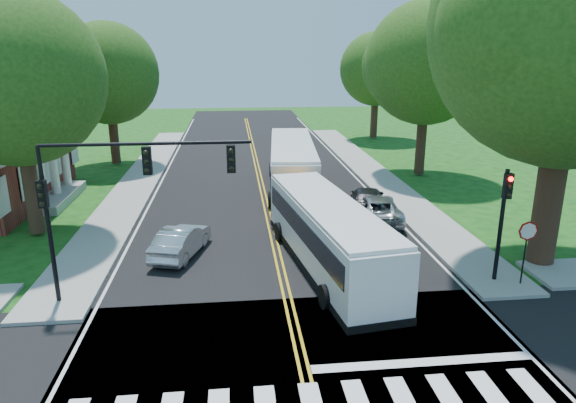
{
  "coord_description": "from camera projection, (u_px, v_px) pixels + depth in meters",
  "views": [
    {
      "loc": [
        -1.83,
        -10.9,
        8.8
      ],
      "look_at": [
        0.49,
        10.42,
        2.4
      ],
      "focal_mm": 32.0,
      "sensor_mm": 36.0,
      "label": 1
    }
  ],
  "objects": [
    {
      "name": "road",
      "position": [
        266.0,
        204.0,
        30.23
      ],
      "size": [
        14.0,
        96.0,
        0.01
      ],
      "primitive_type": "cube",
      "color": "black",
      "rests_on": "ground"
    },
    {
      "name": "center_line",
      "position": [
        262.0,
        187.0,
        34.04
      ],
      "size": [
        0.36,
        70.0,
        0.01
      ],
      "primitive_type": "cube",
      "color": "gold",
      "rests_on": "road"
    },
    {
      "name": "edge_line_w",
      "position": [
        157.0,
        190.0,
        33.33
      ],
      "size": [
        0.12,
        70.0,
        0.01
      ],
      "primitive_type": "cube",
      "color": "silver",
      "rests_on": "road"
    },
    {
      "name": "edge_line_e",
      "position": [
        362.0,
        184.0,
        34.75
      ],
      "size": [
        0.12,
        70.0,
        0.01
      ],
      "primitive_type": "cube",
      "color": "silver",
      "rests_on": "road"
    },
    {
      "name": "stop_bar",
      "position": [
        423.0,
        362.0,
        14.97
      ],
      "size": [
        6.6,
        0.4,
        0.01
      ],
      "primitive_type": "cube",
      "color": "silver",
      "rests_on": "road"
    },
    {
      "name": "sidewalk_nw",
      "position": [
        141.0,
        178.0,
        36.02
      ],
      "size": [
        2.6,
        40.0,
        0.15
      ],
      "primitive_type": "cube",
      "color": "gray",
      "rests_on": "ground"
    },
    {
      "name": "sidewalk_ne",
      "position": [
        372.0,
        172.0,
        37.75
      ],
      "size": [
        2.6,
        40.0,
        0.15
      ],
      "primitive_type": "cube",
      "color": "gray",
      "rests_on": "ground"
    },
    {
      "name": "tree_ne_big",
      "position": [
        575.0,
        26.0,
        19.1
      ],
      "size": [
        10.8,
        10.8,
        14.91
      ],
      "color": "black",
      "rests_on": "ground"
    },
    {
      "name": "tree_west_near",
      "position": [
        15.0,
        78.0,
        23.08
      ],
      "size": [
        8.0,
        8.0,
        11.4
      ],
      "color": "black",
      "rests_on": "ground"
    },
    {
      "name": "tree_west_far",
      "position": [
        108.0,
        74.0,
        38.52
      ],
      "size": [
        7.6,
        7.6,
        10.67
      ],
      "color": "black",
      "rests_on": "ground"
    },
    {
      "name": "tree_east_mid",
      "position": [
        427.0,
        63.0,
        34.9
      ],
      "size": [
        8.4,
        8.4,
        11.93
      ],
      "color": "black",
      "rests_on": "ground"
    },
    {
      "name": "tree_east_far",
      "position": [
        376.0,
        69.0,
        50.53
      ],
      "size": [
        7.2,
        7.2,
        10.34
      ],
      "color": "black",
      "rests_on": "ground"
    },
    {
      "name": "signal_nw",
      "position": [
        115.0,
        185.0,
        17.35
      ],
      "size": [
        7.15,
        0.46,
        5.66
      ],
      "color": "black",
      "rests_on": "ground"
    },
    {
      "name": "signal_ne",
      "position": [
        503.0,
        211.0,
        19.23
      ],
      "size": [
        0.3,
        0.46,
        4.4
      ],
      "color": "black",
      "rests_on": "ground"
    },
    {
      "name": "stop_sign",
      "position": [
        527.0,
        238.0,
        19.14
      ],
      "size": [
        0.76,
        0.08,
        2.53
      ],
      "color": "black",
      "rests_on": "ground"
    },
    {
      "name": "bus_lead",
      "position": [
        328.0,
        234.0,
        21.06
      ],
      "size": [
        3.95,
        11.22,
        2.84
      ],
      "rotation": [
        0.0,
        0.0,
        3.29
      ],
      "color": "silver",
      "rests_on": "road"
    },
    {
      "name": "bus_follow",
      "position": [
        292.0,
        165.0,
        32.58
      ],
      "size": [
        3.72,
        12.43,
        3.17
      ],
      "rotation": [
        0.0,
        0.0,
        3.06
      ],
      "color": "silver",
      "rests_on": "road"
    },
    {
      "name": "hatchback",
      "position": [
        181.0,
        241.0,
        22.57
      ],
      "size": [
        2.54,
        4.3,
        1.34
      ],
      "primitive_type": "imported",
      "rotation": [
        0.0,
        0.0,
        2.85
      ],
      "color": "#B7BABF",
      "rests_on": "road"
    },
    {
      "name": "suv",
      "position": [
        376.0,
        208.0,
        27.19
      ],
      "size": [
        2.85,
        5.18,
        1.37
      ],
      "primitive_type": "imported",
      "rotation": [
        0.0,
        0.0,
        3.02
      ],
      "color": "#A9ABB0",
      "rests_on": "road"
    },
    {
      "name": "dark_sedan",
      "position": [
        367.0,
        199.0,
        28.81
      ],
      "size": [
        2.94,
        4.93,
        1.34
      ],
      "primitive_type": "imported",
      "rotation": [
        0.0,
        0.0,
        2.9
      ],
      "color": "black",
      "rests_on": "road"
    }
  ]
}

